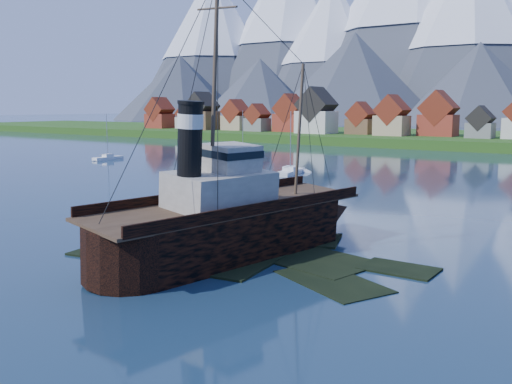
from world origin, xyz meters
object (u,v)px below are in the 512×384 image
Objects in this scene: tugboat_wreck at (241,219)px; sailboat_a at (290,173)px; sailboat_c at (243,151)px; sailboat_b at (108,158)px.

tugboat_wreck is 2.46× the size of sailboat_a.
sailboat_a is 53.96m from sailboat_c.
tugboat_wreck reaches higher than sailboat_b.
sailboat_c is (-66.46, 91.41, -2.83)m from tugboat_wreck.
sailboat_a is at bearing 127.24° from tugboat_wreck.
sailboat_b is (-80.34, 53.75, -2.83)m from tugboat_wreck.
tugboat_wreck is at bearing -31.28° from sailboat_b.
tugboat_wreck is 2.52× the size of sailboat_c.
sailboat_c is at bearing 72.26° from sailboat_b.
tugboat_wreck reaches higher than sailboat_c.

